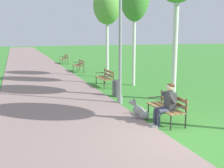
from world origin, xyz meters
TOP-DOWN VIEW (x-y plane):
  - ground_plane at (0.00, 0.00)m, footprint 120.00×120.00m
  - paved_path at (-2.39, 24.00)m, footprint 4.36×60.00m
  - park_bench_near at (0.43, 1.41)m, footprint 0.55×1.50m
  - park_bench_mid at (0.45, 7.58)m, footprint 0.55×1.50m
  - park_bench_far at (0.43, 13.59)m, footprint 0.55×1.50m
  - park_bench_furthest at (0.41, 19.51)m, footprint 0.55×1.50m
  - person_seated_on_near_bench at (0.22, 1.13)m, footprint 0.74×0.49m
  - dog_grey at (-0.26, 1.89)m, footprint 0.80×0.44m
  - lamp_post_near at (-0.11, 4.04)m, footprint 0.24×0.24m
  - birch_tree_fourth at (1.57, 10.69)m, footprint 1.66×1.80m
  - litter_bin at (0.19, 5.24)m, footprint 0.36×0.36m

SIDE VIEW (x-z plane):
  - ground_plane at x=0.00m, z-range 0.00..0.00m
  - paved_path at x=-2.39m, z-range 0.00..0.04m
  - dog_grey at x=-0.26m, z-range -0.09..0.61m
  - litter_bin at x=0.19m, z-range 0.00..0.70m
  - park_bench_near at x=0.43m, z-range 0.09..0.94m
  - park_bench_mid at x=0.45m, z-range 0.09..0.94m
  - park_bench_far at x=0.43m, z-range 0.09..0.94m
  - park_bench_furthest at x=0.41m, z-range 0.09..0.94m
  - person_seated_on_near_bench at x=0.22m, z-range 0.06..1.31m
  - lamp_post_near at x=-0.11m, z-range 0.08..4.54m
  - birch_tree_fourth at x=1.57m, z-range 1.57..7.06m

